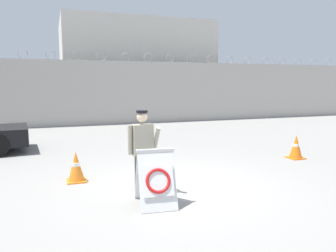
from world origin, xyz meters
name	(u,v)px	position (x,y,z in m)	size (l,w,h in m)	color
ground_plane	(180,187)	(0.00, 0.00, 0.00)	(90.00, 90.00, 0.00)	gray
perimeter_wall	(103,93)	(0.00, 11.15, 1.69)	(36.00, 0.30, 3.81)	#ADA8A0
building_block	(133,70)	(2.93, 16.45, 3.10)	(9.64, 6.95, 6.20)	beige
barricade_sign	(156,178)	(-0.80, -0.87, 0.52)	(0.74, 0.88, 1.05)	white
security_guard	(142,148)	(-0.85, -0.11, 0.93)	(0.63, 0.37, 1.69)	#514C42
traffic_cone_near	(76,167)	(-2.07, 1.13, 0.34)	(0.42, 0.42, 0.69)	orange
traffic_cone_mid	(296,147)	(4.21, 1.34, 0.34)	(0.43, 0.43, 0.70)	orange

